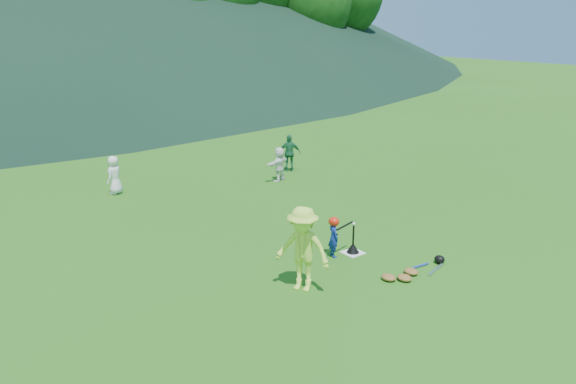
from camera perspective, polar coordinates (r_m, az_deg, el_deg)
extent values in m
plane|color=#2A5E15|center=(13.43, 6.59, -6.18)|extent=(120.00, 120.00, 0.00)
cube|color=silver|center=(13.43, 6.59, -6.14)|extent=(0.45, 0.45, 0.02)
sphere|color=white|center=(13.16, 6.70, -3.23)|extent=(0.08, 0.08, 0.08)
imported|color=navy|center=(13.03, 4.64, -4.62)|extent=(0.32, 0.40, 0.94)
imported|color=#C0EA44|center=(11.30, 1.49, -5.82)|extent=(1.12, 1.32, 1.78)
imported|color=silver|center=(18.41, -17.22, 1.66)|extent=(0.71, 0.66, 1.22)
imported|color=#1E663E|center=(20.23, 0.17, 3.98)|extent=(0.83, 0.72, 1.34)
imported|color=white|center=(19.05, -0.90, 2.86)|extent=(1.13, 0.66, 1.16)
cone|color=black|center=(13.39, 6.61, -5.75)|extent=(0.30, 0.30, 0.18)
cylinder|color=black|center=(13.26, 6.66, -4.39)|extent=(0.04, 0.04, 0.50)
ellipsoid|color=red|center=(12.89, 4.68, -3.01)|extent=(0.24, 0.26, 0.22)
cylinder|color=black|center=(13.11, 5.77, -3.45)|extent=(0.62, 0.17, 0.07)
ellipsoid|color=olive|center=(12.25, 11.75, -8.52)|extent=(0.28, 0.34, 0.13)
ellipsoid|color=olive|center=(12.56, 12.39, -7.89)|extent=(0.28, 0.34, 0.13)
ellipsoid|color=olive|center=(12.20, 10.18, -8.53)|extent=(0.28, 0.34, 0.13)
cylinder|color=silver|center=(12.85, 14.73, -7.64)|extent=(0.71, 0.25, 0.06)
cylinder|color=#263FA5|center=(12.90, 12.94, -7.41)|extent=(0.68, 0.12, 0.05)
ellipsoid|color=black|center=(13.23, 15.14, -6.63)|extent=(0.22, 0.24, 0.19)
cube|color=gray|center=(38.04, -24.55, 8.60)|extent=(70.00, 0.03, 1.20)
cube|color=yellow|center=(37.97, -24.67, 9.55)|extent=(70.00, 0.08, 0.08)
cylinder|color=gray|center=(38.04, -24.55, 8.60)|extent=(0.07, 0.07, 1.30)
cylinder|color=gray|center=(57.29, 12.40, 12.15)|extent=(0.07, 0.07, 1.30)
cylinder|color=#382314|center=(43.60, -24.51, 11.27)|extent=(0.56, 0.56, 3.81)
cylinder|color=#382314|center=(46.37, -19.17, 12.49)|extent=(0.56, 0.56, 4.41)
cylinder|color=#382314|center=(45.49, -11.99, 12.24)|extent=(0.56, 0.56, 3.25)
cylinder|color=#382314|center=(49.05, -7.65, 13.14)|extent=(0.56, 0.56, 3.85)
cylinder|color=#382314|center=(52.85, -3.90, 13.86)|extent=(0.56, 0.56, 4.44)
cylinder|color=#382314|center=(53.38, 2.37, 13.30)|extent=(0.56, 0.56, 3.29)
ellipsoid|color=#164711|center=(53.28, 2.44, 18.90)|extent=(7.14, 7.14, 8.22)
cylinder|color=#382314|center=(57.66, 5.14, 13.84)|extent=(0.56, 0.56, 3.88)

